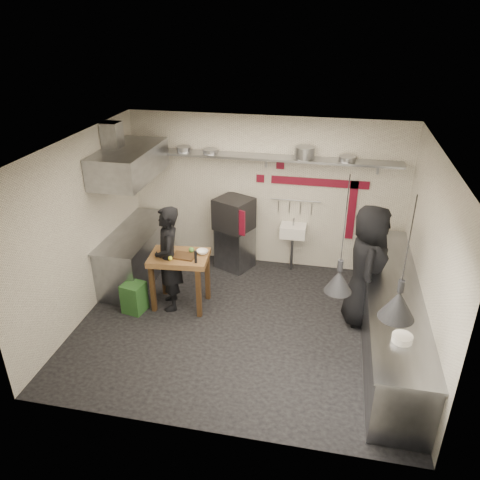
% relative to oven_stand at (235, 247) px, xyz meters
% --- Properties ---
extents(floor, '(5.00, 5.00, 0.00)m').
position_rel_oven_stand_xyz_m(floor, '(0.51, -1.79, -0.40)').
color(floor, black).
rests_on(floor, ground).
extents(ceiling, '(5.00, 5.00, 0.00)m').
position_rel_oven_stand_xyz_m(ceiling, '(0.51, -1.79, 2.40)').
color(ceiling, beige).
rests_on(ceiling, floor).
extents(wall_back, '(5.00, 0.04, 2.80)m').
position_rel_oven_stand_xyz_m(wall_back, '(0.51, 0.31, 1.00)').
color(wall_back, beige).
rests_on(wall_back, floor).
extents(wall_front, '(5.00, 0.04, 2.80)m').
position_rel_oven_stand_xyz_m(wall_front, '(0.51, -3.89, 1.00)').
color(wall_front, beige).
rests_on(wall_front, floor).
extents(wall_left, '(0.04, 4.20, 2.80)m').
position_rel_oven_stand_xyz_m(wall_left, '(-1.99, -1.79, 1.00)').
color(wall_left, beige).
rests_on(wall_left, floor).
extents(wall_right, '(0.04, 4.20, 2.80)m').
position_rel_oven_stand_xyz_m(wall_right, '(3.01, -1.79, 1.00)').
color(wall_right, beige).
rests_on(wall_right, floor).
extents(red_band_horiz, '(1.70, 0.02, 0.14)m').
position_rel_oven_stand_xyz_m(red_band_horiz, '(1.46, 0.29, 1.28)').
color(red_band_horiz, maroon).
rests_on(red_band_horiz, wall_back).
extents(red_band_vert, '(0.14, 0.02, 1.10)m').
position_rel_oven_stand_xyz_m(red_band_vert, '(2.06, 0.29, 0.80)').
color(red_band_vert, maroon).
rests_on(red_band_vert, wall_back).
extents(red_tile_a, '(0.14, 0.02, 0.14)m').
position_rel_oven_stand_xyz_m(red_tile_a, '(0.76, 0.29, 1.55)').
color(red_tile_a, maroon).
rests_on(red_tile_a, wall_back).
extents(red_tile_b, '(0.14, 0.02, 0.14)m').
position_rel_oven_stand_xyz_m(red_tile_b, '(0.41, 0.29, 1.28)').
color(red_tile_b, maroon).
rests_on(red_tile_b, wall_back).
extents(back_shelf, '(4.60, 0.34, 0.04)m').
position_rel_oven_stand_xyz_m(back_shelf, '(0.51, 0.13, 1.72)').
color(back_shelf, gray).
rests_on(back_shelf, wall_back).
extents(shelf_bracket_left, '(0.04, 0.06, 0.24)m').
position_rel_oven_stand_xyz_m(shelf_bracket_left, '(-1.39, 0.28, 1.62)').
color(shelf_bracket_left, gray).
rests_on(shelf_bracket_left, wall_back).
extents(shelf_bracket_mid, '(0.04, 0.06, 0.24)m').
position_rel_oven_stand_xyz_m(shelf_bracket_mid, '(0.51, 0.28, 1.62)').
color(shelf_bracket_mid, gray).
rests_on(shelf_bracket_mid, wall_back).
extents(shelf_bracket_right, '(0.04, 0.06, 0.24)m').
position_rel_oven_stand_xyz_m(shelf_bracket_right, '(2.41, 0.28, 1.62)').
color(shelf_bracket_right, gray).
rests_on(shelf_bracket_right, wall_back).
extents(pan_far_left, '(0.28, 0.28, 0.09)m').
position_rel_oven_stand_xyz_m(pan_far_left, '(-0.95, 0.13, 1.79)').
color(pan_far_left, gray).
rests_on(pan_far_left, back_shelf).
extents(pan_mid_left, '(0.28, 0.28, 0.07)m').
position_rel_oven_stand_xyz_m(pan_mid_left, '(-0.46, 0.13, 1.78)').
color(pan_mid_left, gray).
rests_on(pan_mid_left, back_shelf).
extents(stock_pot, '(0.42, 0.42, 0.20)m').
position_rel_oven_stand_xyz_m(stock_pot, '(1.17, 0.13, 1.84)').
color(stock_pot, gray).
rests_on(stock_pot, back_shelf).
extents(pan_right, '(0.31, 0.31, 0.08)m').
position_rel_oven_stand_xyz_m(pan_right, '(1.88, 0.13, 1.78)').
color(pan_right, gray).
rests_on(pan_right, back_shelf).
extents(oven_stand, '(0.75, 0.73, 0.80)m').
position_rel_oven_stand_xyz_m(oven_stand, '(0.00, 0.00, 0.00)').
color(oven_stand, gray).
rests_on(oven_stand, floor).
extents(combi_oven, '(0.78, 0.76, 0.58)m').
position_rel_oven_stand_xyz_m(combi_oven, '(-0.01, -0.03, 0.69)').
color(combi_oven, black).
rests_on(combi_oven, oven_stand).
extents(oven_door, '(0.48, 0.24, 0.46)m').
position_rel_oven_stand_xyz_m(oven_door, '(0.03, -0.31, 0.69)').
color(oven_door, maroon).
rests_on(oven_door, combi_oven).
extents(oven_glass, '(0.32, 0.16, 0.34)m').
position_rel_oven_stand_xyz_m(oven_glass, '(-0.03, -0.28, 0.69)').
color(oven_glass, black).
rests_on(oven_glass, oven_door).
extents(hand_sink, '(0.46, 0.34, 0.22)m').
position_rel_oven_stand_xyz_m(hand_sink, '(1.06, 0.13, 0.38)').
color(hand_sink, white).
rests_on(hand_sink, wall_back).
extents(sink_tap, '(0.03, 0.03, 0.14)m').
position_rel_oven_stand_xyz_m(sink_tap, '(1.06, 0.13, 0.56)').
color(sink_tap, gray).
rests_on(sink_tap, hand_sink).
extents(sink_drain, '(0.06, 0.06, 0.66)m').
position_rel_oven_stand_xyz_m(sink_drain, '(1.06, 0.09, -0.06)').
color(sink_drain, gray).
rests_on(sink_drain, floor).
extents(utensil_rail, '(0.90, 0.02, 0.02)m').
position_rel_oven_stand_xyz_m(utensil_rail, '(1.06, 0.27, 0.92)').
color(utensil_rail, gray).
rests_on(utensil_rail, wall_back).
extents(counter_right, '(0.70, 3.80, 0.90)m').
position_rel_oven_stand_xyz_m(counter_right, '(2.66, -1.79, 0.05)').
color(counter_right, gray).
rests_on(counter_right, floor).
extents(counter_right_top, '(0.76, 3.90, 0.03)m').
position_rel_oven_stand_xyz_m(counter_right_top, '(2.66, -1.79, 0.52)').
color(counter_right_top, gray).
rests_on(counter_right_top, counter_right).
extents(plate_stack, '(0.28, 0.28, 0.09)m').
position_rel_oven_stand_xyz_m(plate_stack, '(2.63, -2.96, 0.57)').
color(plate_stack, white).
rests_on(plate_stack, counter_right_top).
extents(small_bowl_right, '(0.22, 0.22, 0.05)m').
position_rel_oven_stand_xyz_m(small_bowl_right, '(2.61, -2.96, 0.56)').
color(small_bowl_right, white).
rests_on(small_bowl_right, counter_right_top).
extents(counter_left, '(0.70, 1.90, 0.90)m').
position_rel_oven_stand_xyz_m(counter_left, '(-1.64, -0.74, 0.05)').
color(counter_left, gray).
rests_on(counter_left, floor).
extents(counter_left_top, '(0.76, 2.00, 0.03)m').
position_rel_oven_stand_xyz_m(counter_left_top, '(-1.64, -0.74, 0.52)').
color(counter_left_top, gray).
rests_on(counter_left_top, counter_left).
extents(extractor_hood, '(0.78, 1.60, 0.50)m').
position_rel_oven_stand_xyz_m(extractor_hood, '(-1.59, -0.74, 1.75)').
color(extractor_hood, gray).
rests_on(extractor_hood, ceiling).
extents(hood_duct, '(0.28, 0.28, 0.50)m').
position_rel_oven_stand_xyz_m(hood_duct, '(-1.84, -0.74, 2.15)').
color(hood_duct, gray).
rests_on(hood_duct, ceiling).
extents(green_bin, '(0.38, 0.38, 0.50)m').
position_rel_oven_stand_xyz_m(green_bin, '(-1.28, -1.76, -0.15)').
color(green_bin, '#265523').
rests_on(green_bin, floor).
extents(prep_table, '(0.98, 0.73, 0.92)m').
position_rel_oven_stand_xyz_m(prep_table, '(-0.59, -1.44, 0.06)').
color(prep_table, brown).
rests_on(prep_table, floor).
extents(cutting_board, '(0.37, 0.27, 0.02)m').
position_rel_oven_stand_xyz_m(cutting_board, '(-0.50, -1.47, 0.53)').
color(cutting_board, '#442C18').
rests_on(cutting_board, prep_table).
extents(pepper_mill, '(0.05, 0.05, 0.20)m').
position_rel_oven_stand_xyz_m(pepper_mill, '(-0.26, -1.62, 0.62)').
color(pepper_mill, black).
rests_on(pepper_mill, prep_table).
extents(lemon_a, '(0.08, 0.08, 0.07)m').
position_rel_oven_stand_xyz_m(lemon_a, '(-0.77, -1.57, 0.56)').
color(lemon_a, yellow).
rests_on(lemon_a, prep_table).
extents(lemon_b, '(0.09, 0.09, 0.07)m').
position_rel_oven_stand_xyz_m(lemon_b, '(-0.67, -1.63, 0.56)').
color(lemon_b, yellow).
rests_on(lemon_b, prep_table).
extents(veg_ball, '(0.11, 0.11, 0.09)m').
position_rel_oven_stand_xyz_m(veg_ball, '(-0.42, -1.31, 0.57)').
color(veg_ball, '#4B853A').
rests_on(veg_ball, prep_table).
extents(steel_tray, '(0.20, 0.16, 0.03)m').
position_rel_oven_stand_xyz_m(steel_tray, '(-0.82, -1.31, 0.54)').
color(steel_tray, gray).
rests_on(steel_tray, prep_table).
extents(bowl, '(0.22, 0.22, 0.06)m').
position_rel_oven_stand_xyz_m(bowl, '(-0.25, -1.31, 0.55)').
color(bowl, white).
rests_on(bowl, prep_table).
extents(heat_lamp_near, '(0.40, 0.40, 1.48)m').
position_rel_oven_stand_xyz_m(heat_lamp_near, '(1.85, -2.64, 1.66)').
color(heat_lamp_near, black).
rests_on(heat_lamp_near, ceiling).
extents(heat_lamp_far, '(0.40, 0.40, 1.43)m').
position_rel_oven_stand_xyz_m(heat_lamp_far, '(2.48, -3.14, 1.69)').
color(heat_lamp_far, black).
rests_on(heat_lamp_far, ceiling).
extents(chef_left, '(0.62, 0.74, 1.74)m').
position_rel_oven_stand_xyz_m(chef_left, '(-0.75, -1.50, 0.47)').
color(chef_left, black).
rests_on(chef_left, floor).
extents(chef_right, '(0.65, 0.97, 1.93)m').
position_rel_oven_stand_xyz_m(chef_right, '(2.29, -1.29, 0.56)').
color(chef_right, black).
rests_on(chef_right, floor).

